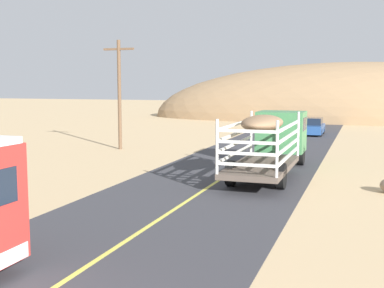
% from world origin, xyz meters
% --- Properties ---
extents(livestock_truck, '(2.53, 9.70, 3.02)m').
position_xyz_m(livestock_truck, '(1.91, 19.07, 1.79)').
color(livestock_truck, '#3F7F4C').
rests_on(livestock_truck, road_surface).
extents(car_far, '(1.80, 4.40, 1.46)m').
position_xyz_m(car_far, '(1.92, 38.41, 0.69)').
color(car_far, '#264C8C').
rests_on(car_far, road_surface).
extents(power_pole_mid, '(2.20, 0.24, 7.31)m').
position_xyz_m(power_pole_mid, '(-9.45, 24.20, 3.94)').
color(power_pole_mid, brown).
rests_on(power_pole_mid, ground).
extents(distant_hill, '(51.82, 16.79, 14.08)m').
position_xyz_m(distant_hill, '(4.94, 58.29, 0.00)').
color(distant_hill, '#957553').
rests_on(distant_hill, ground).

